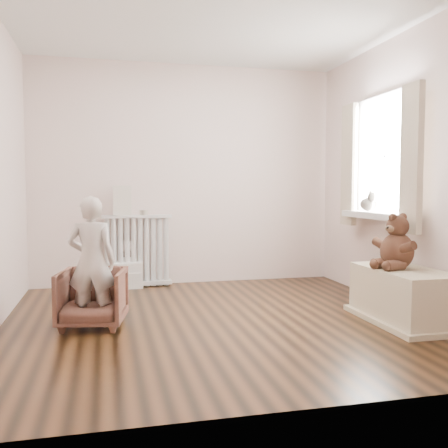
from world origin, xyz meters
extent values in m
cube|color=black|center=(0.00, 0.00, 0.00)|extent=(3.60, 3.60, 0.01)
cube|color=white|center=(0.00, 0.00, 2.60)|extent=(3.60, 3.60, 0.01)
cube|color=white|center=(0.00, 1.80, 1.30)|extent=(3.60, 0.02, 2.60)
cube|color=white|center=(0.00, -1.80, 1.30)|extent=(3.60, 0.02, 2.60)
cube|color=white|center=(1.80, 0.00, 1.30)|extent=(0.02, 3.60, 2.60)
cube|color=white|center=(1.76, 0.30, 1.45)|extent=(0.03, 0.90, 1.10)
cube|color=silver|center=(1.67, 0.30, 0.87)|extent=(0.22, 1.10, 0.06)
cube|color=beige|center=(1.65, -0.27, 1.39)|extent=(0.06, 0.26, 1.30)
cube|color=beige|center=(1.65, 0.87, 1.39)|extent=(0.06, 0.26, 1.30)
cube|color=silver|center=(-0.59, 1.68, 0.39)|extent=(0.79, 0.15, 0.83)
cube|color=beige|center=(-0.75, 1.68, 1.00)|extent=(0.20, 0.02, 0.34)
cylinder|color=#A59E8C|center=(-0.51, 1.68, 0.86)|extent=(0.09, 0.09, 0.06)
cube|color=silver|center=(-0.71, 1.65, 0.28)|extent=(0.34, 0.24, 0.53)
imported|color=brown|center=(-1.05, 0.05, 0.24)|extent=(0.60, 0.61, 0.48)
imported|color=beige|center=(-1.05, 0.00, 0.55)|extent=(0.43, 0.32, 1.05)
cube|color=beige|center=(1.52, -0.41, 0.20)|extent=(0.51, 0.96, 0.45)
camera|label=1|loc=(-0.93, -4.12, 1.13)|focal=40.00mm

